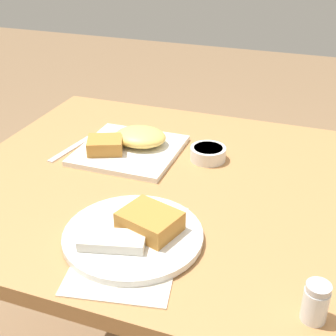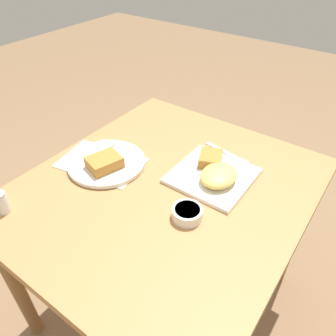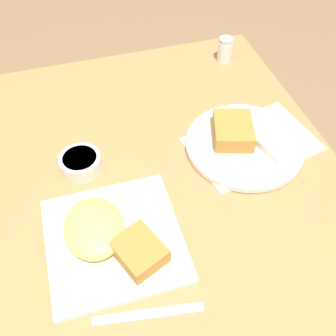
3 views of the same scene
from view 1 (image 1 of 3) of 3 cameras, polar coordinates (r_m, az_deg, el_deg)
dining_table at (r=1.18m, az=-0.73°, el=-4.84°), size 0.99×0.88×0.72m
menu_card at (r=0.92m, az=-4.61°, el=-9.55°), size 0.24×0.33×0.00m
plate_square_near at (r=1.26m, az=-4.60°, el=2.89°), size 0.26×0.26×0.06m
plate_oval_far at (r=0.93m, az=-3.99°, el=-7.85°), size 0.28×0.28×0.05m
sauce_ramekin at (r=1.22m, az=4.90°, el=1.81°), size 0.09×0.09×0.03m
salt_shaker at (r=0.80m, az=17.51°, el=-15.56°), size 0.04×0.04×0.07m
butter_knife at (r=1.31m, az=-11.48°, el=2.49°), size 0.04×0.19×0.00m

